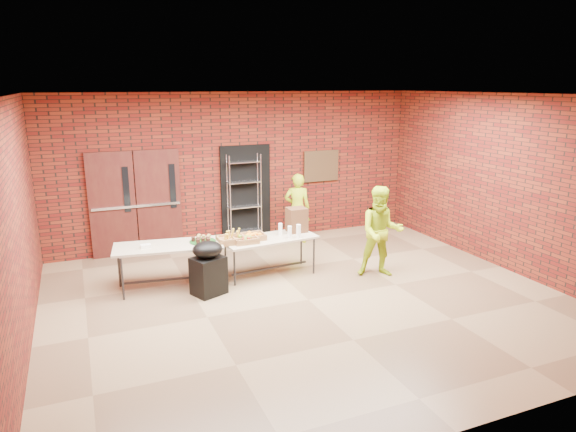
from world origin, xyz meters
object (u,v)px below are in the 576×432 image
object	(u,v)px
table_right	(270,241)
table_left	(168,248)
wire_rack	(244,199)
covered_grill	(208,268)
volunteer_woman	(297,208)
volunteer_man	(381,232)
coffee_dispenser	(297,220)

from	to	relation	value
table_right	table_left	bearing A→B (deg)	170.43
wire_rack	table_right	distance (m)	2.04
covered_grill	volunteer_woman	bearing A→B (deg)	17.07
wire_rack	table_right	size ratio (longest dim) A/B	1.11
volunteer_woman	volunteer_man	distance (m)	2.47
table_right	coffee_dispenser	world-z (taller)	coffee_dispenser
table_left	coffee_dispenser	world-z (taller)	coffee_dispenser
table_left	coffee_dispenser	size ratio (longest dim) A/B	4.16
covered_grill	volunteer_man	world-z (taller)	volunteer_man
wire_rack	covered_grill	xyz separation A→B (m)	(-1.43, -2.47, -0.51)
covered_grill	volunteer_woman	xyz separation A→B (m)	(2.48, 2.06, 0.31)
table_left	covered_grill	size ratio (longest dim) A/B	2.08
coffee_dispenser	volunteer_man	xyz separation A→B (m)	(1.21, -0.98, -0.10)
coffee_dispenser	volunteer_man	world-z (taller)	volunteer_man
table_left	volunteer_woman	bearing A→B (deg)	34.11
wire_rack	volunteer_man	bearing A→B (deg)	-60.48
coffee_dispenser	covered_grill	bearing A→B (deg)	-160.96
table_left	coffee_dispenser	xyz separation A→B (m)	(2.37, 0.05, 0.24)
wire_rack	covered_grill	distance (m)	2.90
wire_rack	covered_grill	size ratio (longest dim) A/B	2.13
wire_rack	table_left	distance (m)	2.73
table_left	table_right	world-z (taller)	table_left
covered_grill	volunteer_woman	size ratio (longest dim) A/B	0.60
table_left	covered_grill	distance (m)	0.82
wire_rack	covered_grill	bearing A→B (deg)	-120.53
coffee_dispenser	volunteer_man	size ratio (longest dim) A/B	0.28
table_left	table_right	xyz separation A→B (m)	(1.77, -0.12, -0.04)
wire_rack	volunteer_man	world-z (taller)	wire_rack
volunteer_woman	covered_grill	bearing A→B (deg)	60.09
table_right	volunteer_woman	size ratio (longest dim) A/B	1.15
covered_grill	volunteer_man	bearing A→B (deg)	-29.11
covered_grill	table_right	bearing A→B (deg)	-2.20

